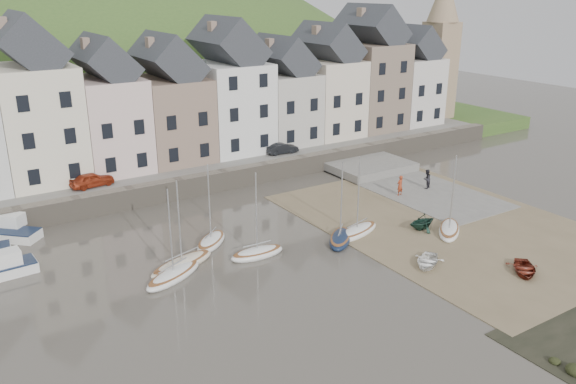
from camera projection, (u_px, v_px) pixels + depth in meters
ground at (335, 257)px, 40.34m from camera, size 160.00×160.00×0.00m
quay_land at (163, 146)px, 65.42m from camera, size 90.00×30.00×1.50m
quay_street at (206, 164)px, 56.05m from camera, size 70.00×7.00×0.10m
seawall at (223, 180)px, 53.50m from camera, size 70.00×1.20×1.80m
beach at (446, 223)px, 45.95m from camera, size 18.00×26.00×0.06m
slipway at (411, 187)px, 54.32m from camera, size 8.00×18.00×0.12m
hillside at (75, 227)px, 91.31m from camera, size 134.40×84.00×84.00m
townhouse_terrace at (205, 97)px, 57.79m from camera, size 61.05×8.00×13.93m
church_spire at (441, 42)px, 73.30m from camera, size 4.00×4.00×18.00m
sailboat_0 at (174, 275)px, 37.29m from camera, size 4.92×3.44×6.32m
sailboat_1 at (211, 241)px, 42.18m from camera, size 3.84×3.71×6.32m
sailboat_2 at (182, 264)px, 38.81m from camera, size 5.32×2.99×6.32m
sailboat_3 at (257, 253)px, 40.36m from camera, size 4.01×1.65×6.32m
sailboat_4 at (357, 231)px, 43.90m from camera, size 4.91×2.70×6.32m
sailboat_5 at (340, 238)px, 42.68m from camera, size 3.92×3.90×6.32m
sailboat_6 at (449, 229)px, 44.23m from camera, size 4.41×4.01×6.32m
motorboat_2 at (8, 231)px, 43.23m from camera, size 4.74×4.63×1.70m
rowboat_white at (427, 261)px, 38.92m from camera, size 3.44×3.21×0.58m
rowboat_green at (422, 221)px, 44.63m from camera, size 2.44×2.11×1.28m
rowboat_red at (524, 269)px, 37.88m from camera, size 3.48×3.50×0.60m
person_red at (400, 185)px, 51.65m from camera, size 0.71×0.51×1.82m
person_dark at (427, 179)px, 53.37m from camera, size 1.07×0.97×1.80m
car_left at (92, 180)px, 49.36m from camera, size 3.79×1.86×1.24m
car_right at (282, 148)px, 59.16m from camera, size 3.39×1.39×1.09m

